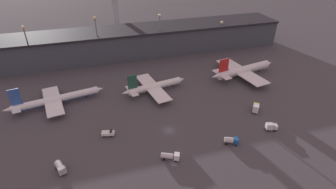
{
  "coord_description": "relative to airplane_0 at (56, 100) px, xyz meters",
  "views": [
    {
      "loc": [
        -24.16,
        -80.08,
        68.98
      ],
      "look_at": [
        4.77,
        17.56,
        6.0
      ],
      "focal_mm": 28.0,
      "sensor_mm": 36.0,
      "label": 1
    }
  ],
  "objects": [
    {
      "name": "ground",
      "position": [
        45.31,
        -32.89,
        -2.96
      ],
      "size": [
        600.0,
        600.0,
        0.0
      ],
      "primitive_type": "plane",
      "color": "#423F44"
    },
    {
      "name": "terminal_building",
      "position": [
        45.31,
        49.81,
        5.69
      ],
      "size": [
        199.64,
        25.6,
        17.22
      ],
      "color": "#3D424C",
      "rests_on": "ground"
    },
    {
      "name": "airplane_0",
      "position": [
        0.0,
        0.0,
        0.0
      ],
      "size": [
        44.34,
        27.65,
        12.54
      ],
      "rotation": [
        0.0,
        0.0,
        0.18
      ],
      "color": "white",
      "rests_on": "ground"
    },
    {
      "name": "airplane_1",
      "position": [
        46.95,
        -1.23,
        0.03
      ],
      "size": [
        34.68,
        30.7,
        11.91
      ],
      "rotation": [
        0.0,
        0.0,
        0.18
      ],
      "color": "white",
      "rests_on": "ground"
    },
    {
      "name": "airplane_2",
      "position": [
        98.6,
        1.01,
        0.76
      ],
      "size": [
        42.63,
        36.21,
        13.2
      ],
      "rotation": [
        0.0,
        0.0,
        0.18
      ],
      "color": "silver",
      "rests_on": "ground"
    },
    {
      "name": "service_vehicle_0",
      "position": [
        41.15,
        -48.72,
        -1.29
      ],
      "size": [
        6.84,
        4.63,
        3.03
      ],
      "rotation": [
        0.0,
        0.0,
        -0.44
      ],
      "color": "white",
      "rests_on": "ground"
    },
    {
      "name": "service_vehicle_1",
      "position": [
        65.77,
        -47.37,
        -1.27
      ],
      "size": [
        5.65,
        4.19,
        2.94
      ],
      "rotation": [
        0.0,
        0.0,
        -0.42
      ],
      "color": "#195199",
      "rests_on": "ground"
    },
    {
      "name": "service_vehicle_2",
      "position": [
        3.95,
        -43.27,
        -1.2
      ],
      "size": [
        4.27,
        6.02,
        3.2
      ],
      "rotation": [
        0.0,
        0.0,
        -1.18
      ],
      "color": "#9EA3A8",
      "rests_on": "ground"
    },
    {
      "name": "service_vehicle_3",
      "position": [
        86.58,
        -31.26,
        -0.85
      ],
      "size": [
        5.12,
        5.69,
        3.9
      ],
      "rotation": [
        0.0,
        0.0,
        0.93
      ],
      "color": "gold",
      "rests_on": "ground"
    },
    {
      "name": "service_vehicle_4",
      "position": [
        85.24,
        -44.57,
        -1.17
      ],
      "size": [
        4.94,
        3.16,
        3.25
      ],
      "rotation": [
        0.0,
        0.0,
        -0.26
      ],
      "color": "white",
      "rests_on": "ground"
    },
    {
      "name": "service_vehicle_5",
      "position": [
        21.17,
        -29.32,
        -1.68
      ],
      "size": [
        5.4,
        3.46,
        2.74
      ],
      "rotation": [
        0.0,
        0.0,
        -0.25
      ],
      "color": "white",
      "rests_on": "ground"
    },
    {
      "name": "lamp_post_0",
      "position": [
        -14.31,
        42.19,
        13.86
      ],
      "size": [
        1.8,
        1.8,
        26.68
      ],
      "color": "slate",
      "rests_on": "ground"
    },
    {
      "name": "lamp_post_1",
      "position": [
        23.52,
        42.19,
        14.99
      ],
      "size": [
        1.8,
        1.8,
        28.76
      ],
      "color": "slate",
      "rests_on": "ground"
    },
    {
      "name": "lamp_post_2",
      "position": [
        61.79,
        42.19,
        14.24
      ],
      "size": [
        1.8,
        1.8,
        27.38
      ],
      "color": "slate",
      "rests_on": "ground"
    },
    {
      "name": "lamp_post_3",
      "position": [
        104.49,
        42.19,
        9.86
      ],
      "size": [
        1.8,
        1.8,
        19.5
      ],
      "color": "slate",
      "rests_on": "ground"
    },
    {
      "name": "control_tower",
      "position": [
        39.49,
        84.17,
        23.32
      ],
      "size": [
        9.0,
        9.0,
        45.4
      ],
      "color": "#99999E",
      "rests_on": "ground"
    }
  ]
}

